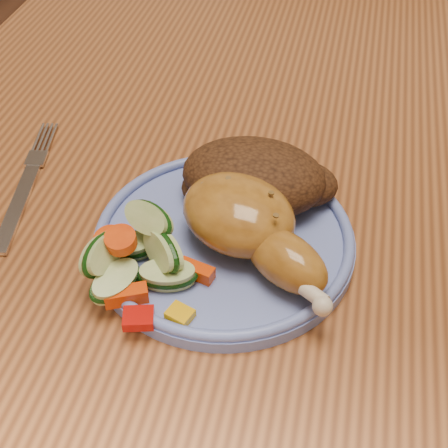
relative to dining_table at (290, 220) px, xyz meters
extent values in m
cube|color=brown|center=(0.00, 0.00, 0.06)|extent=(0.90, 1.40, 0.04)
cube|color=brown|center=(-0.39, 0.64, -0.31)|extent=(0.06, 0.06, 0.71)
cube|color=#4C2D16|center=(0.00, 0.55, -0.24)|extent=(0.42, 0.42, 0.04)
cylinder|color=#4C2D16|center=(-0.18, 0.37, -0.46)|extent=(0.04, 0.04, 0.41)
cylinder|color=#4C2D16|center=(-0.18, 0.73, -0.46)|extent=(0.04, 0.04, 0.41)
cylinder|color=#4C2D16|center=(0.18, 0.37, -0.46)|extent=(0.04, 0.04, 0.41)
cylinder|color=#4C2D16|center=(0.18, 0.73, -0.46)|extent=(0.04, 0.04, 0.41)
cylinder|color=#6275BF|center=(-0.05, -0.14, 0.09)|extent=(0.23, 0.23, 0.01)
torus|color=#6275BF|center=(-0.05, -0.14, 0.10)|extent=(0.23, 0.23, 0.01)
ellipsoid|color=#A96D23|center=(-0.04, -0.13, 0.12)|extent=(0.13, 0.12, 0.06)
ellipsoid|color=#A96D23|center=(0.01, -0.17, 0.12)|extent=(0.09, 0.08, 0.04)
sphere|color=beige|center=(0.05, -0.21, 0.12)|extent=(0.02, 0.02, 0.02)
ellipsoid|color=#412310|center=(-0.03, -0.08, 0.12)|extent=(0.13, 0.10, 0.06)
ellipsoid|color=#412310|center=(0.01, -0.07, 0.11)|extent=(0.07, 0.05, 0.04)
ellipsoid|color=#412310|center=(-0.07, -0.09, 0.11)|extent=(0.06, 0.05, 0.03)
cube|color=#A50A05|center=(-0.09, -0.24, 0.10)|extent=(0.03, 0.03, 0.01)
cube|color=#E5A507|center=(-0.06, -0.23, 0.10)|extent=(0.02, 0.02, 0.01)
cylinder|color=#EE4507|center=(-0.14, -0.17, 0.10)|extent=(0.03, 0.03, 0.02)
cube|color=#EE4507|center=(-0.11, -0.22, 0.10)|extent=(0.04, 0.03, 0.01)
cylinder|color=#EE4507|center=(-0.12, -0.19, 0.13)|extent=(0.03, 0.03, 0.02)
cube|color=#EE4507|center=(-0.06, -0.19, 0.10)|extent=(0.03, 0.02, 0.01)
cylinder|color=#C0D389|center=(-0.12, -0.22, 0.11)|extent=(0.06, 0.06, 0.03)
cylinder|color=#C0D389|center=(-0.09, -0.18, 0.12)|extent=(0.05, 0.05, 0.05)
cylinder|color=#C0D389|center=(-0.11, -0.16, 0.13)|extent=(0.06, 0.06, 0.04)
cylinder|color=#C0D389|center=(-0.14, -0.20, 0.12)|extent=(0.04, 0.05, 0.05)
cylinder|color=#C0D389|center=(-0.13, -0.17, 0.10)|extent=(0.05, 0.05, 0.02)
cylinder|color=#C0D389|center=(-0.08, -0.20, 0.10)|extent=(0.06, 0.06, 0.02)
cube|color=silver|center=(-0.25, -0.13, 0.09)|extent=(0.04, 0.13, 0.00)
cube|color=silver|center=(-0.27, -0.06, 0.09)|extent=(0.03, 0.08, 0.00)
camera|label=1|loc=(0.04, -0.52, 0.49)|focal=50.00mm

